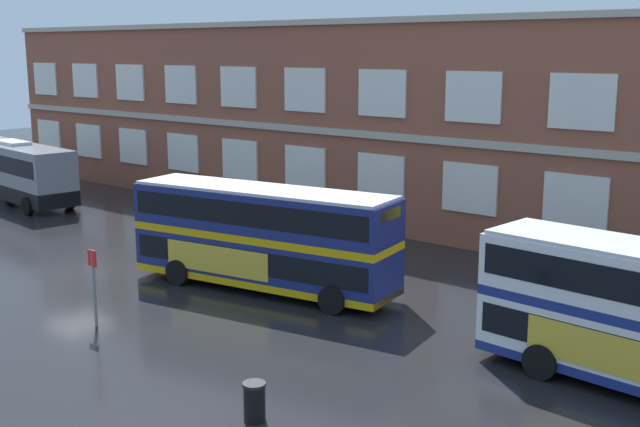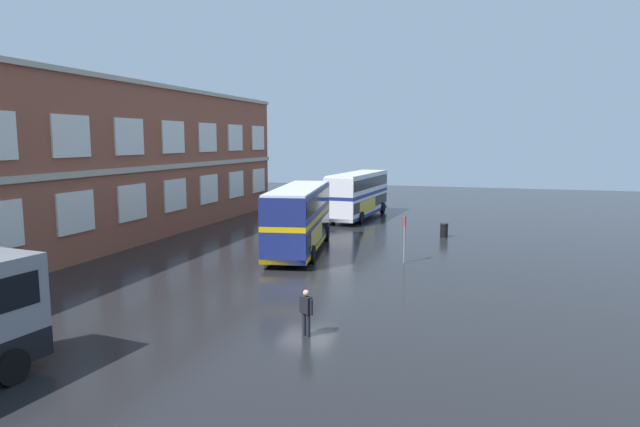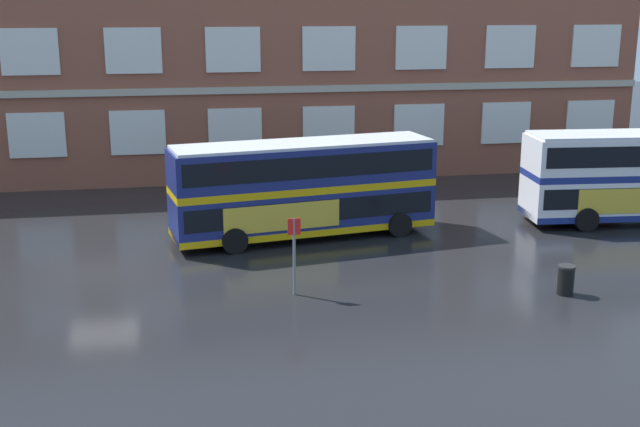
{
  "view_description": "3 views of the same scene",
  "coord_description": "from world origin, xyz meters",
  "px_view_note": "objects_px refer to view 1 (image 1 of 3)",
  "views": [
    {
      "loc": [
        29.29,
        -18.48,
        9.31
      ],
      "look_at": [
        11.21,
        3.02,
        3.5
      ],
      "focal_mm": 44.57,
      "sensor_mm": 36.0,
      "label": 1
    },
    {
      "loc": [
        -23.86,
        -8.0,
        6.98
      ],
      "look_at": [
        11.74,
        2.96,
        1.95
      ],
      "focal_mm": 30.59,
      "sensor_mm": 36.0,
      "label": 2
    },
    {
      "loc": [
        3.16,
        -29.77,
        9.84
      ],
      "look_at": [
        8.66,
        2.23,
        1.26
      ],
      "focal_mm": 46.05,
      "sensor_mm": 36.0,
      "label": 3
    }
  ],
  "objects_px": {
    "double_decker_near": "(263,236)",
    "touring_coach": "(14,171)",
    "bus_stand_flag": "(94,281)",
    "station_litter_bin": "(254,402)"
  },
  "relations": [
    {
      "from": "double_decker_near",
      "to": "touring_coach",
      "type": "xyz_separation_m",
      "value": [
        -24.76,
        3.41,
        -0.24
      ]
    },
    {
      "from": "bus_stand_flag",
      "to": "station_litter_bin",
      "type": "distance_m",
      "value": 9.32
    },
    {
      "from": "bus_stand_flag",
      "to": "touring_coach",
      "type": "bearing_deg",
      "value": 156.36
    },
    {
      "from": "touring_coach",
      "to": "station_litter_bin",
      "type": "height_order",
      "value": "touring_coach"
    },
    {
      "from": "double_decker_near",
      "to": "station_litter_bin",
      "type": "bearing_deg",
      "value": -47.1
    },
    {
      "from": "double_decker_near",
      "to": "bus_stand_flag",
      "type": "distance_m",
      "value": 6.98
    },
    {
      "from": "bus_stand_flag",
      "to": "double_decker_near",
      "type": "bearing_deg",
      "value": 78.71
    },
    {
      "from": "touring_coach",
      "to": "station_litter_bin",
      "type": "relative_size",
      "value": 11.85
    },
    {
      "from": "touring_coach",
      "to": "bus_stand_flag",
      "type": "xyz_separation_m",
      "value": [
        23.4,
        -10.24,
        -0.27
      ]
    },
    {
      "from": "station_litter_bin",
      "to": "double_decker_near",
      "type": "bearing_deg",
      "value": 132.9
    }
  ]
}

